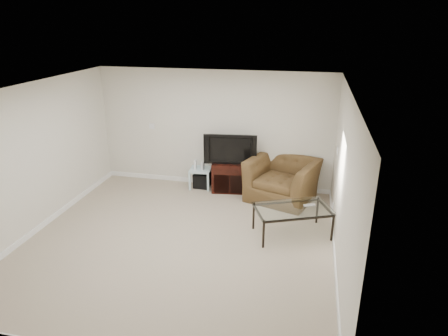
% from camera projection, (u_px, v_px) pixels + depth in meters
% --- Properties ---
extents(floor, '(5.00, 5.00, 0.00)m').
position_uv_depth(floor, '(179.00, 242.00, 6.59)').
color(floor, tan).
rests_on(floor, ground).
extents(ceiling, '(5.00, 5.00, 0.00)m').
position_uv_depth(ceiling, '(172.00, 90.00, 5.71)').
color(ceiling, white).
rests_on(ceiling, ground).
extents(wall_back, '(5.00, 0.02, 2.50)m').
position_uv_depth(wall_back, '(214.00, 130.00, 8.44)').
color(wall_back, silver).
rests_on(wall_back, ground).
extents(wall_left, '(0.02, 5.00, 2.50)m').
position_uv_depth(wall_left, '(33.00, 159.00, 6.66)').
color(wall_left, silver).
rests_on(wall_left, ground).
extents(wall_right, '(0.02, 5.00, 2.50)m').
position_uv_depth(wall_right, '(343.00, 185.00, 5.65)').
color(wall_right, silver).
rests_on(wall_right, ground).
extents(plate_back, '(0.12, 0.02, 0.12)m').
position_uv_depth(plate_back, '(152.00, 126.00, 8.71)').
color(plate_back, white).
rests_on(plate_back, wall_back).
extents(plate_right_switch, '(0.02, 0.09, 0.13)m').
position_uv_depth(plate_right_switch, '(338.00, 150.00, 7.11)').
color(plate_right_switch, white).
rests_on(plate_right_switch, wall_right).
extents(plate_right_outlet, '(0.02, 0.08, 0.12)m').
position_uv_depth(plate_right_outlet, '(333.00, 206.00, 7.17)').
color(plate_right_outlet, white).
rests_on(plate_right_outlet, wall_right).
extents(tv_stand, '(0.83, 0.63, 0.64)m').
position_uv_depth(tv_stand, '(231.00, 176.00, 8.48)').
color(tv_stand, black).
rests_on(tv_stand, floor).
extents(dvd_player, '(0.44, 0.34, 0.06)m').
position_uv_depth(dvd_player, '(230.00, 167.00, 8.37)').
color(dvd_player, black).
rests_on(dvd_player, tv_stand).
extents(television, '(1.03, 0.31, 0.63)m').
position_uv_depth(television, '(231.00, 148.00, 8.23)').
color(television, black).
rests_on(television, tv_stand).
extents(side_table, '(0.48, 0.48, 0.42)m').
position_uv_depth(side_table, '(201.00, 178.00, 8.66)').
color(side_table, silver).
rests_on(side_table, floor).
extents(subwoofer, '(0.34, 0.34, 0.33)m').
position_uv_depth(subwoofer, '(202.00, 180.00, 8.69)').
color(subwoofer, black).
rests_on(subwoofer, floor).
extents(game_console, '(0.06, 0.15, 0.19)m').
position_uv_depth(game_console, '(195.00, 165.00, 8.54)').
color(game_console, white).
rests_on(game_console, side_table).
extents(game_case, '(0.05, 0.13, 0.17)m').
position_uv_depth(game_case, '(203.00, 166.00, 8.53)').
color(game_case, silver).
rests_on(game_case, side_table).
extents(recliner, '(1.49, 1.21, 1.13)m').
position_uv_depth(recliner, '(282.00, 173.00, 7.96)').
color(recliner, '#4E2C1D').
rests_on(recliner, floor).
extents(coffee_table, '(1.44, 1.15, 0.49)m').
position_uv_depth(coffee_table, '(292.00, 221.00, 6.73)').
color(coffee_table, black).
rests_on(coffee_table, floor).
extents(remote, '(0.20, 0.13, 0.02)m').
position_uv_depth(remote, '(309.00, 205.00, 6.73)').
color(remote, '#B2B2B7').
rests_on(remote, coffee_table).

